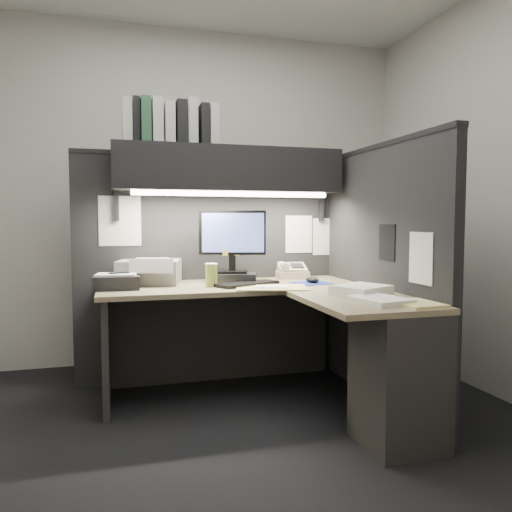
% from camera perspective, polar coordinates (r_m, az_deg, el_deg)
% --- Properties ---
extents(floor, '(3.50, 3.50, 0.00)m').
position_cam_1_polar(floor, '(2.94, -2.22, -18.98)').
color(floor, black).
rests_on(floor, ground).
extents(wall_back, '(3.50, 0.04, 2.70)m').
position_cam_1_polar(wall_back, '(4.19, -7.11, 6.73)').
color(wall_back, '#BCB9B2').
rests_on(wall_back, floor).
extents(wall_front, '(3.50, 0.04, 2.70)m').
position_cam_1_polar(wall_front, '(1.31, 13.49, 12.74)').
color(wall_front, '#BCB9B2').
rests_on(wall_front, floor).
extents(wall_right, '(0.04, 3.00, 2.70)m').
position_cam_1_polar(wall_right, '(3.55, 26.53, 6.84)').
color(wall_right, '#BCB9B2').
rests_on(wall_right, floor).
extents(partition_back, '(1.90, 0.06, 1.60)m').
position_cam_1_polar(partition_back, '(3.64, -5.22, -1.50)').
color(partition_back, black).
rests_on(partition_back, floor).
extents(partition_right, '(0.06, 1.50, 1.60)m').
position_cam_1_polar(partition_right, '(3.26, 13.97, -2.25)').
color(partition_right, black).
rests_on(partition_right, floor).
extents(desk, '(1.70, 1.53, 0.73)m').
position_cam_1_polar(desk, '(2.92, 6.03, -9.99)').
color(desk, '#9A8362').
rests_on(desk, floor).
extents(overhead_shelf, '(1.55, 0.34, 0.30)m').
position_cam_1_polar(overhead_shelf, '(3.48, -3.19, 9.79)').
color(overhead_shelf, black).
rests_on(overhead_shelf, partition_back).
extents(task_light_tube, '(1.32, 0.04, 0.04)m').
position_cam_1_polar(task_light_tube, '(3.33, -2.65, 7.12)').
color(task_light_tube, white).
rests_on(task_light_tube, overhead_shelf).
extents(monitor, '(0.45, 0.28, 0.49)m').
position_cam_1_polar(monitor, '(3.39, -2.72, 0.23)').
color(monitor, black).
rests_on(monitor, desk).
extents(keyboard, '(0.45, 0.31, 0.02)m').
position_cam_1_polar(keyboard, '(3.25, -0.98, -3.21)').
color(keyboard, black).
rests_on(keyboard, desk).
extents(mousepad, '(0.27, 0.25, 0.00)m').
position_cam_1_polar(mousepad, '(3.38, 6.37, -3.09)').
color(mousepad, navy).
rests_on(mousepad, desk).
extents(mouse, '(0.10, 0.12, 0.04)m').
position_cam_1_polar(mouse, '(3.38, 6.45, -2.73)').
color(mouse, black).
rests_on(mouse, mousepad).
extents(telephone, '(0.24, 0.25, 0.09)m').
position_cam_1_polar(telephone, '(3.68, 4.11, -1.84)').
color(telephone, beige).
rests_on(telephone, desk).
extents(coffee_cup, '(0.08, 0.08, 0.14)m').
position_cam_1_polar(coffee_cup, '(3.20, -5.13, -2.26)').
color(coffee_cup, '#AFAA46').
rests_on(coffee_cup, desk).
extents(printer, '(0.46, 0.42, 0.16)m').
position_cam_1_polar(printer, '(3.43, -12.07, -1.77)').
color(printer, gray).
rests_on(printer, desk).
extents(notebook_stack, '(0.28, 0.24, 0.08)m').
position_cam_1_polar(notebook_stack, '(3.21, -15.65, -2.89)').
color(notebook_stack, black).
rests_on(notebook_stack, desk).
extents(open_folder, '(0.50, 0.38, 0.01)m').
position_cam_1_polar(open_folder, '(3.12, 1.79, -3.62)').
color(open_folder, '#D8C87A').
rests_on(open_folder, desk).
extents(paper_stack_a, '(0.37, 0.35, 0.06)m').
position_cam_1_polar(paper_stack_a, '(2.89, 11.96, -3.84)').
color(paper_stack_a, white).
rests_on(paper_stack_a, desk).
extents(paper_stack_b, '(0.28, 0.32, 0.03)m').
position_cam_1_polar(paper_stack_b, '(2.64, 13.98, -4.93)').
color(paper_stack_b, white).
rests_on(paper_stack_b, desk).
extents(manila_stack, '(0.22, 0.27, 0.01)m').
position_cam_1_polar(manila_stack, '(2.62, 17.87, -5.20)').
color(manila_stack, '#D8C87A').
rests_on(manila_stack, desk).
extents(binder_row, '(0.62, 0.26, 0.31)m').
position_cam_1_polar(binder_row, '(3.46, -9.83, 14.67)').
color(binder_row, '#B7B7B3').
rests_on(binder_row, overhead_shelf).
extents(pinned_papers, '(1.76, 1.31, 0.51)m').
position_cam_1_polar(pinned_papers, '(3.36, 2.49, 2.39)').
color(pinned_papers, white).
rests_on(pinned_papers, partition_back).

